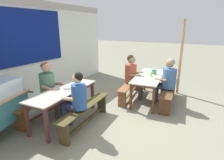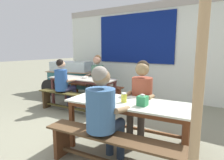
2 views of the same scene
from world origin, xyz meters
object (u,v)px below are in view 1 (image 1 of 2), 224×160
at_px(tissue_box, 154,72).
at_px(person_near_front, 167,79).
at_px(person_center_facing, 49,85).
at_px(wooden_support_post, 181,58).
at_px(condiment_jar, 151,74).
at_px(bench_near_front, 168,92).
at_px(dining_table_far, 64,93).
at_px(person_left_back_turned, 76,98).
at_px(bench_far_front, 86,113).
at_px(bench_near_back, 130,88).
at_px(person_right_near_table, 133,73).
at_px(bench_far_back, 46,104).
at_px(dining_table_near, 149,78).
at_px(soup_bowl, 67,88).

bearing_deg(tissue_box, person_near_front, -125.36).
relative_size(person_center_facing, wooden_support_post, 0.57).
height_order(person_center_facing, condiment_jar, person_center_facing).
bearing_deg(bench_near_front, dining_table_far, 139.15).
xyz_separation_m(person_center_facing, wooden_support_post, (3.00, -2.43, 0.38)).
height_order(person_left_back_turned, condiment_jar, person_left_back_turned).
relative_size(dining_table_far, person_left_back_turned, 1.46).
distance_m(bench_far_front, bench_near_back, 1.96).
height_order(person_right_near_table, condiment_jar, person_right_near_table).
xyz_separation_m(bench_far_back, bench_near_front, (2.16, -2.38, 0.00)).
distance_m(bench_far_front, person_center_facing, 1.15).
height_order(bench_far_back, bench_far_front, same).
relative_size(bench_far_back, bench_near_back, 1.03).
height_order(bench_near_front, condiment_jar, condiment_jar).
bearing_deg(bench_near_back, tissue_box, -63.88).
height_order(dining_table_near, bench_near_back, dining_table_near).
height_order(bench_near_front, wooden_support_post, wooden_support_post).
distance_m(bench_far_back, bench_far_front, 1.11).
relative_size(person_left_back_turned, condiment_jar, 9.26).
xyz_separation_m(dining_table_far, wooden_support_post, (3.06, -1.93, 0.48)).
xyz_separation_m(bench_far_front, soup_bowl, (0.06, 0.54, 0.46)).
xyz_separation_m(bench_far_front, tissue_box, (2.25, -0.80, 0.51)).
bearing_deg(person_near_front, bench_near_front, -16.49).
xyz_separation_m(bench_far_front, wooden_support_post, (3.02, -1.38, 0.84)).
relative_size(condiment_jar, soup_bowl, 0.86).
distance_m(bench_near_back, wooden_support_post, 1.80).
bearing_deg(wooden_support_post, bench_far_front, 155.44).
relative_size(person_near_front, person_right_near_table, 0.99).
bearing_deg(wooden_support_post, soup_bowl, 147.03).
height_order(person_left_back_turned, person_right_near_table, person_right_near_table).
bearing_deg(person_center_facing, wooden_support_post, -39.03).
bearing_deg(person_left_back_turned, condiment_jar, -21.50).
height_order(bench_far_back, person_right_near_table, person_right_near_table).
relative_size(dining_table_near, tissue_box, 11.96).
bearing_deg(bench_near_back, bench_far_back, 147.75).
bearing_deg(tissue_box, soup_bowl, 148.67).
bearing_deg(dining_table_far, bench_near_front, -40.85).
xyz_separation_m(dining_table_near, bench_far_front, (-2.02, 0.73, -0.36)).
distance_m(bench_far_back, condiment_jar, 2.84).
bearing_deg(soup_bowl, dining_table_near, -33.06).
bearing_deg(bench_near_front, wooden_support_post, -5.84).
distance_m(bench_far_front, person_right_near_table, 2.04).
height_order(tissue_box, soup_bowl, tissue_box).
relative_size(dining_table_near, soup_bowl, 11.68).
bearing_deg(person_center_facing, person_left_back_turned, -102.72).
bearing_deg(bench_near_back, condiment_jar, -88.66).
relative_size(tissue_box, condiment_jar, 1.14).
relative_size(bench_near_front, soup_bowl, 11.53).
bearing_deg(person_right_near_table, wooden_support_post, -47.41).
xyz_separation_m(bench_far_front, person_near_front, (1.94, -1.24, 0.44)).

